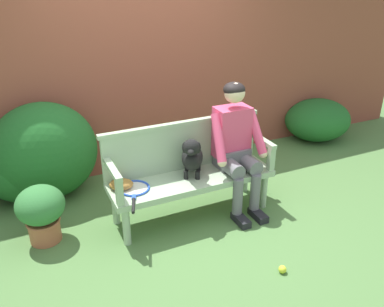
{
  "coord_description": "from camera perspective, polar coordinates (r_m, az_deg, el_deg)",
  "views": [
    {
      "loc": [
        -1.45,
        -3.11,
        2.29
      ],
      "look_at": [
        0.0,
        0.0,
        0.68
      ],
      "focal_mm": 37.58,
      "sensor_mm": 36.0,
      "label": 1
    }
  ],
  "objects": [
    {
      "name": "ground_plane",
      "position": [
        4.13,
        0.0,
        -8.59
      ],
      "size": [
        40.0,
        40.0,
        0.0
      ],
      "primitive_type": "plane",
      "color": "#4C753D"
    },
    {
      "name": "brick_garden_fence",
      "position": [
        4.88,
        -7.05,
        10.65
      ],
      "size": [
        8.0,
        0.3,
        2.17
      ],
      "primitive_type": "cube",
      "color": "brown",
      "rests_on": "ground"
    },
    {
      "name": "hedge_bush_far_right",
      "position": [
        6.03,
        17.38,
        4.6
      ],
      "size": [
        0.96,
        0.84,
        0.58
      ],
      "primitive_type": "ellipsoid",
      "color": "#1E5B23",
      "rests_on": "ground"
    },
    {
      "name": "hedge_bush_mid_left",
      "position": [
        4.47,
        -20.21,
        0.25
      ],
      "size": [
        1.1,
        0.85,
        1.05
      ],
      "primitive_type": "ellipsoid",
      "color": "#1E5B23",
      "rests_on": "ground"
    },
    {
      "name": "hedge_bush_mid_right",
      "position": [
        4.57,
        -22.83,
        -1.67
      ],
      "size": [
        0.85,
        0.73,
        0.76
      ],
      "primitive_type": "ellipsoid",
      "color": "#1E5B23",
      "rests_on": "ground"
    },
    {
      "name": "garden_bench",
      "position": [
        3.93,
        0.0,
        -4.08
      ],
      "size": [
        1.62,
        0.48,
        0.43
      ],
      "color": "#9EB793",
      "rests_on": "ground"
    },
    {
      "name": "bench_backrest",
      "position": [
        3.96,
        -1.3,
        1.24
      ],
      "size": [
        1.66,
        0.06,
        0.5
      ],
      "color": "#9EB793",
      "rests_on": "garden_bench"
    },
    {
      "name": "bench_armrest_left_end",
      "position": [
        3.51,
        -10.86,
        -3.54
      ],
      "size": [
        0.06,
        0.48,
        0.28
      ],
      "color": "#9EB793",
      "rests_on": "garden_bench"
    },
    {
      "name": "bench_armrest_right_end",
      "position": [
        4.1,
        10.31,
        0.84
      ],
      "size": [
        0.06,
        0.48,
        0.28
      ],
      "color": "#9EB793",
      "rests_on": "garden_bench"
    },
    {
      "name": "person_seated",
      "position": [
        3.97,
        6.18,
        1.5
      ],
      "size": [
        0.56,
        0.64,
        1.3
      ],
      "color": "black",
      "rests_on": "ground"
    },
    {
      "name": "dog_on_bench",
      "position": [
        3.82,
        0.01,
        -0.38
      ],
      "size": [
        0.32,
        0.42,
        0.43
      ],
      "color": "black",
      "rests_on": "garden_bench"
    },
    {
      "name": "tennis_racket",
      "position": [
        3.71,
        -8.22,
        -5.09
      ],
      "size": [
        0.37,
        0.58,
        0.03
      ],
      "color": "blue",
      "rests_on": "garden_bench"
    },
    {
      "name": "baseball_glove",
      "position": [
        3.74,
        -10.02,
        -4.32
      ],
      "size": [
        0.27,
        0.24,
        0.09
      ],
      "primitive_type": "ellipsoid",
      "rotation": [
        0.0,
        0.0,
        -0.41
      ],
      "color": "#9E6B2D",
      "rests_on": "garden_bench"
    },
    {
      "name": "tennis_ball",
      "position": [
        3.5,
        12.72,
        -15.74
      ],
      "size": [
        0.07,
        0.07,
        0.07
      ],
      "primitive_type": "sphere",
      "color": "#CCDB33",
      "rests_on": "ground"
    },
    {
      "name": "potted_plant",
      "position": [
        3.84,
        -20.62,
        -7.57
      ],
      "size": [
        0.43,
        0.43,
        0.55
      ],
      "color": "#A85B3D",
      "rests_on": "ground"
    }
  ]
}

